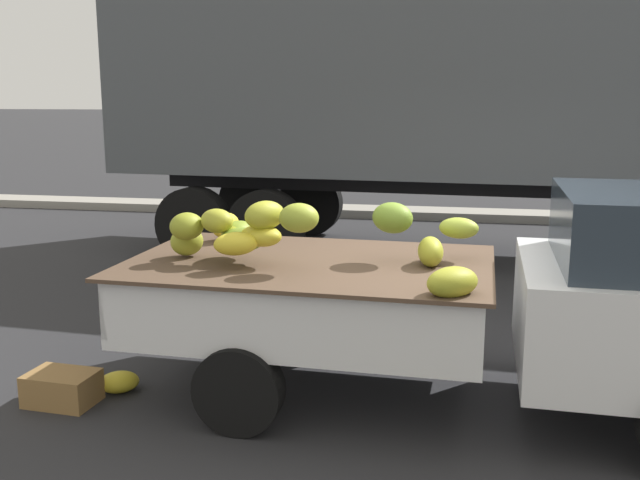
{
  "coord_description": "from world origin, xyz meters",
  "views": [
    {
      "loc": [
        0.0,
        -5.51,
        2.35
      ],
      "look_at": [
        -1.11,
        0.27,
        1.15
      ],
      "focal_mm": 40.05,
      "sensor_mm": 36.0,
      "label": 1
    }
  ],
  "objects_px": {
    "pickup_truck": "(567,301)",
    "produce_crate": "(62,388)",
    "semi_trailer": "(535,81)",
    "fallen_banana_bunch_near_tailgate": "(119,382)"
  },
  "relations": [
    {
      "from": "pickup_truck",
      "to": "semi_trailer",
      "type": "height_order",
      "value": "semi_trailer"
    },
    {
      "from": "semi_trailer",
      "to": "fallen_banana_bunch_near_tailgate",
      "type": "distance_m",
      "value": 6.97
    },
    {
      "from": "pickup_truck",
      "to": "semi_trailer",
      "type": "bearing_deg",
      "value": 89.92
    },
    {
      "from": "semi_trailer",
      "to": "fallen_banana_bunch_near_tailgate",
      "type": "height_order",
      "value": "semi_trailer"
    },
    {
      "from": "produce_crate",
      "to": "semi_trailer",
      "type": "bearing_deg",
      "value": 55.21
    },
    {
      "from": "pickup_truck",
      "to": "semi_trailer",
      "type": "distance_m",
      "value": 5.45
    },
    {
      "from": "semi_trailer",
      "to": "produce_crate",
      "type": "xyz_separation_m",
      "value": [
        -3.96,
        -5.7,
        -2.42
      ]
    },
    {
      "from": "pickup_truck",
      "to": "produce_crate",
      "type": "bearing_deg",
      "value": -170.16
    },
    {
      "from": "pickup_truck",
      "to": "produce_crate",
      "type": "distance_m",
      "value": 3.88
    },
    {
      "from": "fallen_banana_bunch_near_tailgate",
      "to": "produce_crate",
      "type": "bearing_deg",
      "value": -138.83
    }
  ]
}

